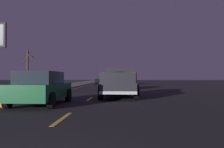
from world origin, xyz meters
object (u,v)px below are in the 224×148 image
(traffic_cone_near, at_px, (2,101))
(bare_tree_far, at_px, (28,67))
(sedan_green, at_px, (41,88))
(pickup_truck, at_px, (120,82))
(sedan_silver, at_px, (118,80))
(sedan_blue, at_px, (121,82))
(sedan_black, at_px, (101,80))

(traffic_cone_near, bearing_deg, bare_tree_far, 18.82)
(sedan_green, bearing_deg, pickup_truck, -39.80)
(sedan_green, height_order, traffic_cone_near, sedan_green)
(sedan_silver, bearing_deg, pickup_truck, -179.48)
(sedan_blue, height_order, traffic_cone_near, sedan_blue)
(sedan_silver, height_order, sedan_green, same)
(pickup_truck, distance_m, sedan_silver, 27.17)
(sedan_black, height_order, traffic_cone_near, sedan_black)
(bare_tree_far, xyz_separation_m, traffic_cone_near, (-23.73, -8.09, -2.39))
(sedan_black, bearing_deg, sedan_blue, -168.62)
(sedan_green, height_order, sedan_blue, same)
(sedan_green, xyz_separation_m, traffic_cone_near, (-1.16, 1.26, -0.50))
(sedan_silver, relative_size, bare_tree_far, 0.88)
(sedan_green, relative_size, bare_tree_far, 0.88)
(sedan_black, height_order, bare_tree_far, bare_tree_far)
(traffic_cone_near, bearing_deg, sedan_black, -2.76)
(sedan_silver, xyz_separation_m, sedan_blue, (-16.86, -0.39, 0.00))
(sedan_green, bearing_deg, traffic_cone_near, 132.55)
(pickup_truck, distance_m, sedan_green, 5.65)
(sedan_blue, bearing_deg, sedan_black, 11.38)
(traffic_cone_near, bearing_deg, pickup_truck, -41.58)
(pickup_truck, distance_m, bare_tree_far, 22.44)
(sedan_silver, height_order, sedan_blue, same)
(pickup_truck, height_order, sedan_silver, pickup_truck)
(sedan_green, xyz_separation_m, bare_tree_far, (22.58, 9.35, 1.88))
(bare_tree_far, relative_size, traffic_cone_near, 8.66)
(sedan_blue, bearing_deg, traffic_cone_near, 162.39)
(pickup_truck, relative_size, sedan_green, 1.24)
(sedan_green, distance_m, sedan_blue, 15.12)
(sedan_silver, relative_size, traffic_cone_near, 7.63)
(pickup_truck, xyz_separation_m, sedan_black, (27.36, 3.29, -0.20))
(sedan_silver, xyz_separation_m, traffic_cone_near, (-32.66, 4.63, -0.50))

